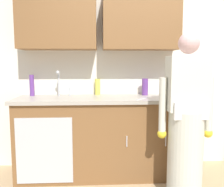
{
  "coord_description": "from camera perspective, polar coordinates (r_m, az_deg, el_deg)",
  "views": [
    {
      "loc": [
        -0.56,
        -2.18,
        1.32
      ],
      "look_at": [
        -0.42,
        0.55,
        1.0
      ],
      "focal_mm": 39.44,
      "sensor_mm": 36.0,
      "label": 1
    }
  ],
  "objects": [
    {
      "name": "kitchen_wall_with_uppers",
      "position": [
        3.2,
        4.63,
        9.45
      ],
      "size": [
        4.8,
        0.44,
        2.7
      ],
      "color": "silver",
      "rests_on": "ground"
    },
    {
      "name": "counter_cabinet",
      "position": [
        3.0,
        -2.79,
        -10.16
      ],
      "size": [
        1.9,
        0.62,
        0.9
      ],
      "color": "brown",
      "rests_on": "ground"
    },
    {
      "name": "countertop",
      "position": [
        2.9,
        -2.78,
        -1.24
      ],
      "size": [
        1.96,
        0.66,
        0.04
      ],
      "primitive_type": "cube",
      "color": "#A8A093",
      "rests_on": "counter_cabinet"
    },
    {
      "name": "sink",
      "position": [
        2.94,
        -11.84,
        -1.16
      ],
      "size": [
        0.5,
        0.36,
        0.35
      ],
      "color": "#B7BABF",
      "rests_on": "counter_cabinet"
    },
    {
      "name": "person_at_sink",
      "position": [
        2.52,
        16.76,
        -8.06
      ],
      "size": [
        0.55,
        0.34,
        1.62
      ],
      "color": "white",
      "rests_on": "ground"
    },
    {
      "name": "bottle_water_tall",
      "position": [
        3.12,
        -3.38,
        1.54
      ],
      "size": [
        0.07,
        0.07,
        0.2
      ],
      "primitive_type": "cylinder",
      "color": "#D8D14C",
      "rests_on": "countertop"
    },
    {
      "name": "bottle_dish_liquid",
      "position": [
        3.11,
        7.65,
        1.54
      ],
      "size": [
        0.08,
        0.08,
        0.21
      ],
      "primitive_type": "cylinder",
      "color": "#66388C",
      "rests_on": "countertop"
    },
    {
      "name": "bottle_soap",
      "position": [
        3.17,
        13.76,
        1.6
      ],
      "size": [
        0.06,
        0.06,
        0.22
      ],
      "primitive_type": "cylinder",
      "color": "#66388C",
      "rests_on": "countertop"
    },
    {
      "name": "bottle_cleaner_spray",
      "position": [
        3.17,
        -18.08,
        1.81
      ],
      "size": [
        0.06,
        0.06,
        0.26
      ],
      "primitive_type": "cylinder",
      "color": "#66388C",
      "rests_on": "countertop"
    },
    {
      "name": "cup_by_sink",
      "position": [
        2.97,
        15.44,
        0.15
      ],
      "size": [
        0.08,
        0.08,
        0.11
      ],
      "primitive_type": "cylinder",
      "color": "white",
      "rests_on": "countertop"
    },
    {
      "name": "knife_on_counter",
      "position": [
        2.77,
        6.9,
        -1.19
      ],
      "size": [
        0.16,
        0.21,
        0.01
      ],
      "primitive_type": "cube",
      "rotation": [
        0.0,
        0.0,
        4.06
      ],
      "color": "silver",
      "rests_on": "countertop"
    }
  ]
}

